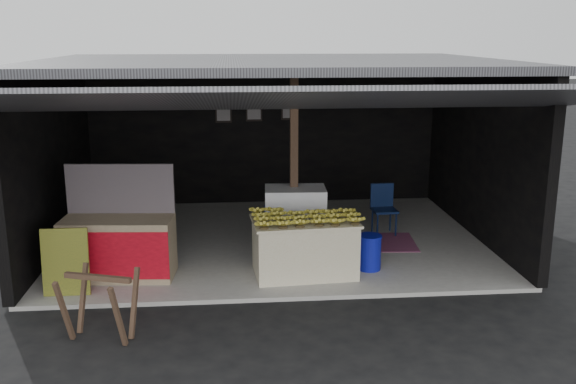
{
  "coord_description": "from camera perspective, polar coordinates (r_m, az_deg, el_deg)",
  "views": [
    {
      "loc": [
        -0.65,
        -7.77,
        3.42
      ],
      "look_at": [
        0.17,
        1.52,
        1.1
      ],
      "focal_mm": 40.0,
      "sensor_mm": 36.0,
      "label": 1
    }
  ],
  "objects": [
    {
      "name": "neighbor_stall",
      "position": [
        9.33,
        -14.82,
        -4.54
      ],
      "size": [
        1.57,
        0.81,
        1.57
      ],
      "rotation": [
        0.0,
        0.0,
        -0.08
      ],
      "color": "#998466",
      "rests_on": "concrete_slab"
    },
    {
      "name": "banana_table",
      "position": [
        9.14,
        1.48,
        -4.9
      ],
      "size": [
        1.53,
        1.01,
        0.81
      ],
      "rotation": [
        0.0,
        0.0,
        0.07
      ],
      "color": "white",
      "rests_on": "concrete_slab"
    },
    {
      "name": "picture_frames",
      "position": [
        12.76,
        -2.89,
        7.24
      ],
      "size": [
        1.62,
        0.04,
        0.46
      ],
      "color": "black",
      "rests_on": "shophouse"
    },
    {
      "name": "green_signboard",
      "position": [
        8.9,
        -19.18,
        -5.91
      ],
      "size": [
        0.6,
        0.13,
        0.9
      ],
      "primitive_type": "cube",
      "rotation": [
        -0.1,
        0.0,
        0.0
      ],
      "color": "black",
      "rests_on": "concrete_slab"
    },
    {
      "name": "water_barrel",
      "position": [
        9.44,
        7.26,
        -5.42
      ],
      "size": [
        0.33,
        0.33,
        0.49
      ],
      "primitive_type": "cylinder",
      "color": "#0D1495",
      "rests_on": "concrete_slab"
    },
    {
      "name": "shophouse",
      "position": [
        10.69,
        -1.55,
        6.86
      ],
      "size": [
        7.4,
        7.29,
        3.02
      ],
      "color": "black",
      "rests_on": "ground"
    },
    {
      "name": "white_crate",
      "position": [
        10.01,
        0.65,
        -2.52
      ],
      "size": [
        0.96,
        0.68,
        1.04
      ],
      "rotation": [
        0.0,
        0.0,
        -0.05
      ],
      "color": "white",
      "rests_on": "concrete_slab"
    },
    {
      "name": "banana_pile",
      "position": [
        9.0,
        1.5,
        -2.0
      ],
      "size": [
        1.41,
        0.91,
        0.16
      ],
      "primitive_type": null,
      "rotation": [
        0.0,
        0.0,
        0.07
      ],
      "color": "gold",
      "rests_on": "banana_table"
    },
    {
      "name": "magenta_rug",
      "position": [
        10.69,
        7.22,
        -4.44
      ],
      "size": [
        1.58,
        1.12,
        0.01
      ],
      "primitive_type": "cube",
      "rotation": [
        0.0,
        0.0,
        -0.09
      ],
      "color": "#6A174F",
      "rests_on": "concrete_slab"
    },
    {
      "name": "sawhorse",
      "position": [
        7.62,
        -16.43,
        -9.14
      ],
      "size": [
        0.88,
        0.88,
        0.79
      ],
      "rotation": [
        0.0,
        0.0,
        -0.32
      ],
      "color": "#4F3527",
      "rests_on": "ground"
    },
    {
      "name": "concrete_slab",
      "position": [
        10.83,
        -1.38,
        -4.28
      ],
      "size": [
        7.0,
        5.0,
        0.06
      ],
      "primitive_type": "cube",
      "color": "gray",
      "rests_on": "ground"
    },
    {
      "name": "ground",
      "position": [
        8.51,
        -0.26,
        -9.72
      ],
      "size": [
        80.0,
        80.0,
        0.0
      ],
      "primitive_type": "plane",
      "color": "black",
      "rests_on": "ground"
    },
    {
      "name": "plastic_chair",
      "position": [
        11.11,
        8.45,
        -1.11
      ],
      "size": [
        0.42,
        0.42,
        0.85
      ],
      "rotation": [
        0.0,
        0.0,
        0.06
      ],
      "color": "#0A183C",
      "rests_on": "concrete_slab"
    }
  ]
}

